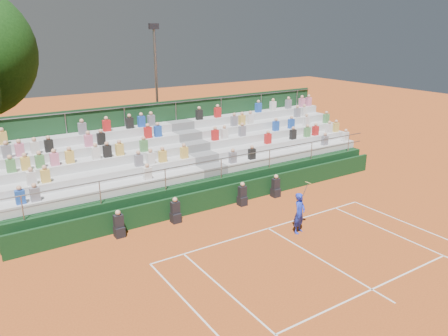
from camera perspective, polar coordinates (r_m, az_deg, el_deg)
ground at (r=19.08m, az=5.79°, el=-7.87°), size 90.00×90.00×0.00m
courtside_wall at (r=21.24m, az=0.44°, el=-3.55°), size 20.00×0.15×1.00m
line_officials at (r=20.23m, az=-2.10°, el=-4.76°), size 8.70×0.40×1.19m
grandstand at (r=23.67m, az=-3.90°, el=0.16°), size 20.00×5.20×4.40m
tennis_player at (r=18.57m, az=9.83°, el=-5.80°), size 0.91×0.63×2.22m
floodlight_mast at (r=28.49m, az=-8.83°, el=10.96°), size 0.60×0.25×8.51m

